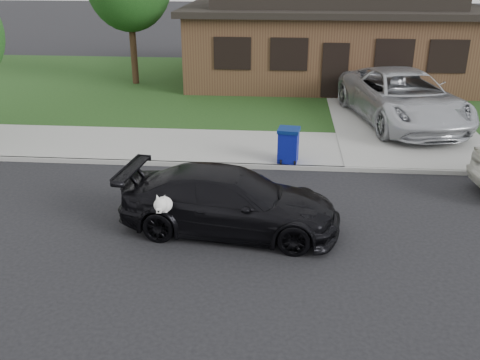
{
  "coord_description": "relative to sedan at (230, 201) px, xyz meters",
  "views": [
    {
      "loc": [
        2.07,
        -10.02,
        5.35
      ],
      "look_at": [
        1.22,
        0.04,
        1.1
      ],
      "focal_mm": 40.0,
      "sensor_mm": 36.0,
      "label": 1
    }
  ],
  "objects": [
    {
      "name": "ground",
      "position": [
        -1.01,
        0.06,
        -0.66
      ],
      "size": [
        120.0,
        120.0,
        0.0
      ],
      "primitive_type": "plane",
      "color": "black",
      "rests_on": "ground"
    },
    {
      "name": "sidewalk",
      "position": [
        -1.01,
        5.06,
        -0.6
      ],
      "size": [
        60.0,
        3.0,
        0.12
      ],
      "primitive_type": "cube",
      "color": "gray",
      "rests_on": "ground"
    },
    {
      "name": "curb",
      "position": [
        -1.01,
        3.56,
        -0.6
      ],
      "size": [
        60.0,
        0.12,
        0.12
      ],
      "primitive_type": "cube",
      "color": "gray",
      "rests_on": "ground"
    },
    {
      "name": "lawn",
      "position": [
        -1.01,
        13.06,
        -0.6
      ],
      "size": [
        60.0,
        13.0,
        0.13
      ],
      "primitive_type": "cube",
      "color": "#193814",
      "rests_on": "ground"
    },
    {
      "name": "driveway",
      "position": [
        4.99,
        10.06,
        -0.59
      ],
      "size": [
        4.5,
        13.0,
        0.14
      ],
      "primitive_type": "cube",
      "color": "gray",
      "rests_on": "ground"
    },
    {
      "name": "sedan",
      "position": [
        0.0,
        0.0,
        0.0
      ],
      "size": [
        4.73,
        2.46,
        1.32
      ],
      "rotation": [
        0.0,
        0.0,
        1.46
      ],
      "color": "black",
      "rests_on": "ground"
    },
    {
      "name": "minivan",
      "position": [
        4.99,
        7.88,
        0.34
      ],
      "size": [
        4.07,
        6.63,
        1.72
      ],
      "primitive_type": "imported",
      "rotation": [
        0.0,
        0.0,
        0.21
      ],
      "color": "#BABCC2",
      "rests_on": "driveway"
    },
    {
      "name": "recycling_bin",
      "position": [
        1.21,
        3.86,
        -0.06
      ],
      "size": [
        0.64,
        0.65,
        0.94
      ],
      "rotation": [
        0.0,
        0.0,
        -0.14
      ],
      "color": "navy",
      "rests_on": "sidewalk"
    },
    {
      "name": "house",
      "position": [
        2.99,
        15.06,
        1.47
      ],
      "size": [
        12.6,
        8.6,
        4.65
      ],
      "color": "#422B1C",
      "rests_on": "ground"
    }
  ]
}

